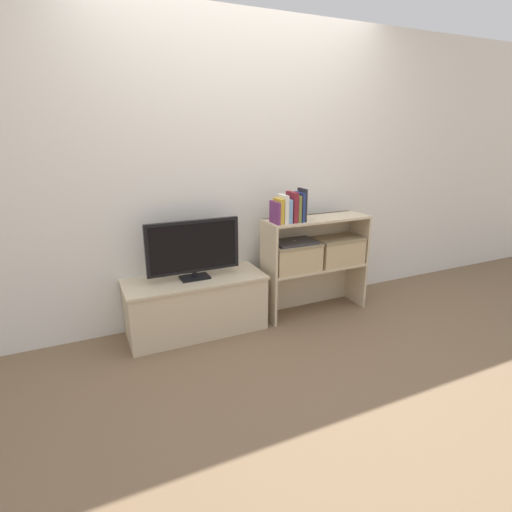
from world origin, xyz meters
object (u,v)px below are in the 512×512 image
Objects in this scene: book_olive at (296,208)px; book_charcoal at (302,205)px; book_maroon at (292,207)px; book_mustard at (279,211)px; laptop at (294,242)px; tv_stand at (196,305)px; book_navy at (299,207)px; tv at (193,248)px; book_plum at (275,213)px; storage_basket_left at (294,256)px; book_ivory at (283,209)px; book_skyblue at (287,211)px; storage_basket_right at (338,249)px.

book_charcoal is at bearing 0.00° from book_olive.
book_charcoal is at bearing 0.00° from book_maroon.
book_mustard is 0.33m from laptop.
tv_stand is at bearing 173.33° from book_charcoal.
tv_stand is 4.69× the size of book_navy.
tv is 4.15× the size of book_plum.
book_navy is 0.55× the size of storage_basket_left.
book_mustard is 0.88× the size of book_ivory.
book_plum is at bearing 180.00° from book_mustard.
book_navy is at bearing -6.75° from tv.
book_plum is 0.11m from book_skyblue.
book_plum is 0.03m from book_mustard.
book_ivory is (0.04, 0.00, 0.01)m from book_mustard.
book_plum is at bearing 180.00° from book_maroon.
storage_basket_left is at bearing 8.10° from book_plum.
tv_stand is 4.55× the size of book_maroon.
tv_stand is 1.13m from book_navy.
book_plum is 0.66× the size of book_charcoal.
book_mustard is 0.82× the size of book_maroon.
storage_basket_right is 1.19× the size of laptop.
book_charcoal reaches higher than tv.
tv is at bearing 173.25° from book_navy.
book_plum is 0.75× the size of book_navy.
tv_stand is at bearing 170.80° from book_plum.
storage_basket_left reaches higher than tv_stand.
storage_basket_right is (0.45, 0.03, -0.40)m from book_olive.
storage_basket_left is (0.83, -0.07, 0.32)m from tv_stand.
book_plum is 0.93× the size of book_skyblue.
laptop is at bearing 9.60° from book_mustard.
book_maroon is 0.31m from laptop.
book_navy is at bearing -0.00° from book_ivory.
book_ivory is 0.04m from book_skyblue.
book_olive is at bearing -110.55° from laptop.
book_skyblue is 0.88× the size of book_olive.
book_mustard is 0.55× the size of laptop.
tv_stand is 1.02m from book_ivory.
book_olive is 0.50× the size of storage_basket_right.
book_olive is at bearing -7.10° from tv_stand.
book_skyblue is 0.53× the size of laptop.
book_maroon is at bearing -0.00° from book_ivory.
book_charcoal is at bearing -33.61° from laptop.
tv is 3.86× the size of book_skyblue.
book_plum is at bearing 180.00° from book_ivory.
book_skyblue is 0.80× the size of book_navy.
storage_basket_right is (0.61, 0.03, -0.40)m from book_mustard.
book_ivory is 0.96× the size of book_navy.
book_mustard is 0.16m from book_olive.
book_navy is 0.55× the size of storage_basket_right.
book_ivory is 0.32m from laptop.
storage_basket_left is at bearing 29.97° from book_maroon.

